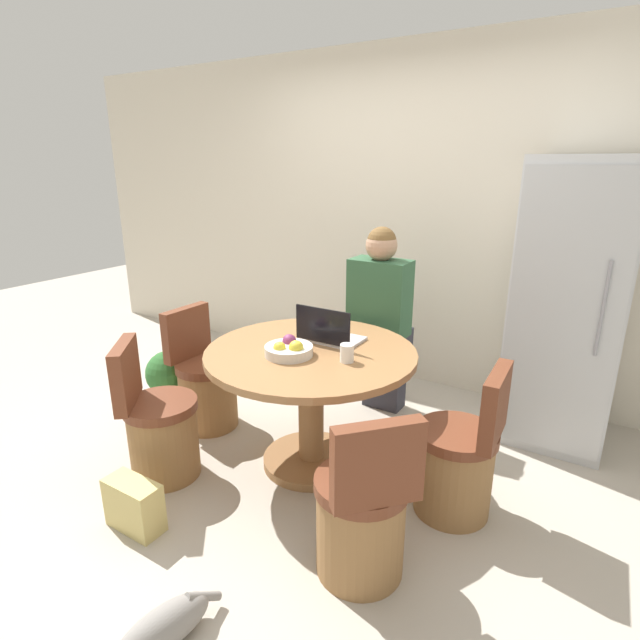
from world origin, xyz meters
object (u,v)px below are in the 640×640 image
Objects in this scene: chair_near_left_corner at (160,431)px; potted_plant at (170,383)px; chair_right_side at (458,463)px; chair_left_side at (206,386)px; fruit_bowl at (289,349)px; refrigerator at (570,305)px; cat at (161,628)px; dining_table at (311,383)px; person_seated at (382,314)px; chair_near_right_corner at (362,518)px; handbag at (134,505)px; laptop at (329,334)px.

chair_near_left_corner is 0.72m from potted_plant.
chair_right_side is 1.74m from chair_left_side.
fruit_bowl reaches higher than chair_near_left_corner.
chair_left_side is 1.67× the size of potted_plant.
refrigerator is at bearing 26.77° from potted_plant.
dining_table is at bearing -159.79° from cat.
dining_table is at bearing 67.07° from fruit_bowl.
cat is at bearing -29.82° from chair_right_side.
dining_table is 0.89× the size of person_seated.
cat is at bearing -140.48° from chair_left_side.
chair_near_left_corner is at bearing -49.18° from chair_near_right_corner.
potted_plant is (-0.30, -0.05, -0.03)m from chair_left_side.
dining_table is 3.99× the size of handbag.
dining_table reaches higher than potted_plant.
dining_table is at bearing -90.00° from chair_near_left_corner.
person_seated reaches higher than chair_near_right_corner.
potted_plant is (-2.04, -0.06, -0.03)m from chair_right_side.
handbag reaches higher than cat.
dining_table is at bearing 86.24° from person_seated.
laptop is (0.89, 0.15, 0.50)m from chair_left_side.
person_seated is at bearing -163.41° from refrigerator.
handbag is at bearing -51.12° from potted_plant.
handbag is at bearing 74.13° from person_seated.
chair_right_side is at bearing 36.30° from handbag.
person_seated is (-1.12, -0.34, -0.15)m from refrigerator.
potted_plant is (-1.34, 1.27, 0.18)m from cat.
chair_near_right_corner is 0.97m from fruit_bowl.
refrigerator reaches higher than dining_table.
chair_left_side reaches higher than cat.
chair_right_side is 2.04m from potted_plant.
fruit_bowl is (0.81, -0.15, 0.49)m from chair_left_side.
chair_left_side reaches higher than dining_table.
refrigerator is 2.18× the size of chair_right_side.
fruit_bowl is 1.10m from handbag.
refrigerator is at bearing 44.44° from dining_table.
chair_near_left_corner is at bearing -146.03° from fruit_bowl.
person_seated reaches higher than potted_plant.
chair_near_left_corner is 0.47m from handbag.
laptop reaches higher than dining_table.
chair_left_side is at bearing 40.89° from person_seated.
chair_left_side reaches higher than handbag.
chair_right_side is 1.22m from person_seated.
cat is (-0.70, -1.34, -0.20)m from chair_right_side.
laptop reaches higher than potted_plant.
cat is 0.72m from handbag.
fruit_bowl is at bearing -80.70° from chair_near_right_corner.
cat is at bearing -82.55° from dining_table.
fruit_bowl is (-0.07, -0.30, -0.01)m from laptop.
chair_near_right_corner is at bearing 159.45° from cat.
chair_near_right_corner is at bearing -22.39° from chair_right_side.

